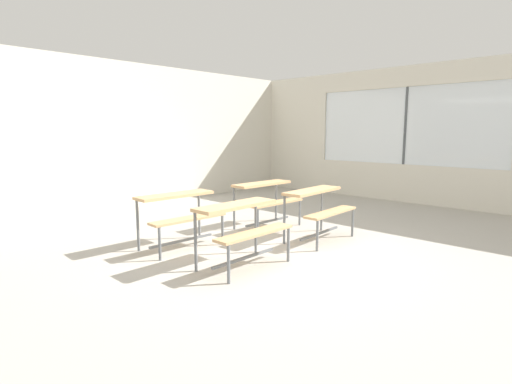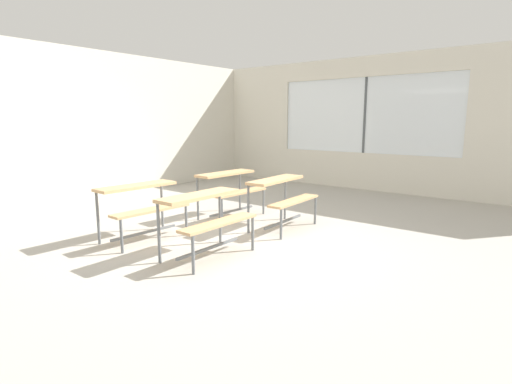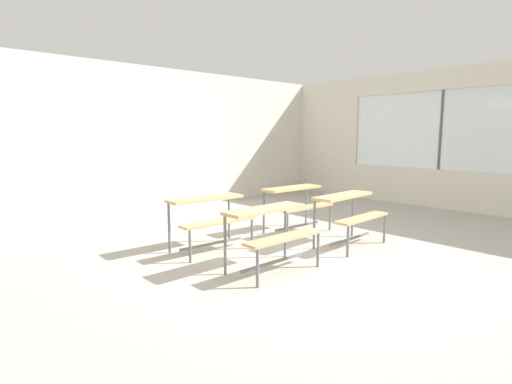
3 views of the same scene
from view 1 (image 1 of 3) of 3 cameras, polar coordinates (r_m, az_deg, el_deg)
ground at (r=5.29m, az=2.63°, el=-9.14°), size 10.00×9.00×0.05m
wall_back at (r=8.68m, az=-20.51°, el=7.56°), size 10.00×0.12×3.00m
wall_right at (r=9.35m, az=24.09°, el=7.07°), size 0.12×9.00×3.00m
desk_bench_r0c0 at (r=4.71m, az=-2.00°, el=-3.96°), size 1.10×0.60×0.74m
desk_bench_r0c1 at (r=5.91m, az=8.93°, el=-1.44°), size 1.13×0.65×0.74m
desk_bench_r1c0 at (r=5.54m, az=-10.84°, el=-2.17°), size 1.12×0.63×0.74m
desk_bench_r1c1 at (r=6.61m, az=1.53°, el=-0.25°), size 1.12×0.63×0.74m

